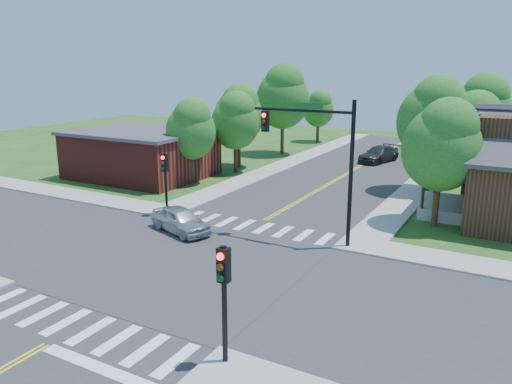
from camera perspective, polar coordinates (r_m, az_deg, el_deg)
The scene contains 25 objects.
ground at distance 22.85m, azimuth -7.92°, elevation -8.33°, with size 100.00×100.00×0.00m, color #254917.
road_ns at distance 22.84m, azimuth -7.92°, elevation -8.28°, with size 10.00×90.00×0.04m, color #2D2D30.
road_ew at distance 22.84m, azimuth -7.92°, elevation -8.27°, with size 90.00×10.00×0.04m, color #2D2D30.
intersection_patch at distance 22.85m, azimuth -7.92°, elevation -8.33°, with size 10.20×10.20×0.06m, color #2D2D30.
sidewalk_nw at distance 44.23m, azimuth -12.16°, elevation 2.75°, with size 40.00×40.00×0.14m.
crosswalk_north at distance 27.70m, azimuth -0.24°, elevation -3.95°, with size 8.85×2.00×0.01m.
crosswalk_south at distance 18.76m, azimuth -19.65°, elevation -14.25°, with size 8.85×2.00×0.01m.
centerline at distance 22.83m, azimuth -7.92°, elevation -8.22°, with size 0.30×90.00×0.01m.
stop_bar at distance 16.35m, azimuth -17.30°, elevation -18.80°, with size 4.60×0.45×0.09m, color white.
signal_mast_ne at distance 24.36m, azimuth 7.14°, elevation 5.03°, with size 5.30×0.42×7.20m.
signal_pole_se at distance 14.61m, azimuth -3.72°, elevation -10.39°, with size 0.34×0.42×3.80m.
signal_pole_nw at distance 29.58m, azimuth -10.36°, elevation 2.25°, with size 0.34×0.42×3.80m.
building_nw at distance 40.92m, azimuth -12.97°, elevation 4.36°, with size 10.40×8.40×3.73m.
tree_e_a at distance 28.57m, azimuth 20.59°, elevation 5.25°, with size 4.20×3.99×7.14m.
tree_e_b at distance 35.32m, azimuth 23.40°, elevation 6.67°, with size 4.25×4.03×7.22m.
tree_e_c at distance 43.36m, azimuth 24.33°, elevation 8.66°, with size 4.82×4.58×8.19m.
tree_e_d at distance 52.08m, azimuth 25.03°, elevation 8.68°, with size 4.28×4.07×7.28m.
tree_w_a at distance 37.39m, azimuth -7.42°, elevation 7.28°, with size 3.78×3.59×6.42m.
tree_w_b at distance 43.05m, azimuth -1.96°, elevation 9.03°, with size 4.25×4.04×7.22m.
tree_w_c at distance 49.52m, azimuth 3.13°, elevation 11.00°, with size 5.23×4.97×8.90m.
tree_w_d at distance 58.22m, azimuth 7.19°, elevation 9.53°, with size 3.51×3.34×5.97m.
tree_house at distance 36.25m, azimuth 19.66°, elevation 8.13°, with size 4.78×4.54×8.12m.
tree_bldg at distance 40.99m, azimuth -2.34°, elevation 8.32°, with size 3.97×3.77×6.75m.
car_silver at distance 26.93m, azimuth -8.63°, elevation -3.24°, with size 4.30×2.85×1.36m, color silver.
car_dgrey at distance 47.23m, azimuth 13.85°, elevation 4.18°, with size 3.20×5.26×1.42m, color #2A2D2E.
Camera 1 is at (12.81, -16.75, 8.79)m, focal length 35.00 mm.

